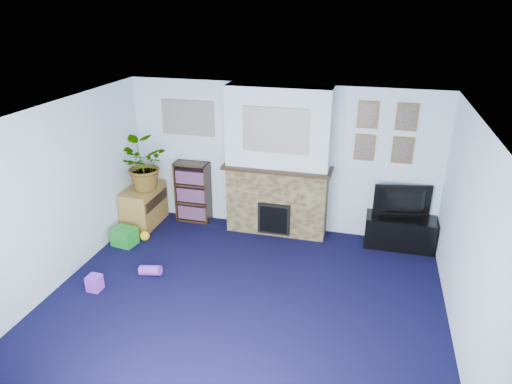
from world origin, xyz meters
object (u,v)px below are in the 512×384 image
(sideboard, at_px, (144,205))
(tv_stand, at_px, (399,233))
(television, at_px, (403,202))
(bookshelf, at_px, (193,193))

(sideboard, bearing_deg, tv_stand, 3.82)
(tv_stand, relative_size, television, 1.21)
(tv_stand, xyz_separation_m, sideboard, (-4.19, -0.28, 0.12))
(television, height_order, sideboard, television)
(television, relative_size, bookshelf, 0.82)
(tv_stand, xyz_separation_m, television, (-0.00, 0.02, 0.52))
(television, relative_size, sideboard, 1.02)
(bookshelf, xyz_separation_m, sideboard, (-0.76, -0.36, -0.15))
(television, bearing_deg, tv_stand, 79.50)
(tv_stand, distance_m, bookshelf, 3.44)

